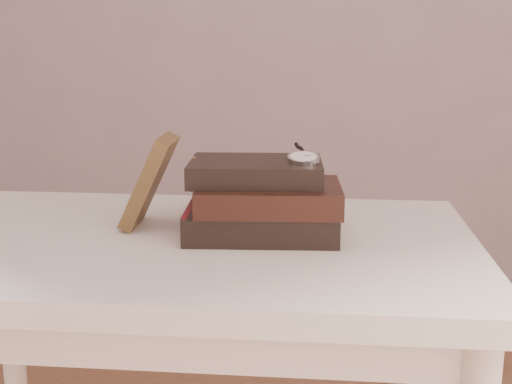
# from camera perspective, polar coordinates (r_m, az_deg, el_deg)

# --- Properties ---
(table) EXTENTS (1.00, 0.60, 0.75)m
(table) POSITION_cam_1_polar(r_m,az_deg,el_deg) (1.18, -6.20, -8.12)
(table) COLOR silver
(table) RESTS_ON ground
(book_stack) EXTENTS (0.27, 0.19, 0.13)m
(book_stack) POSITION_cam_1_polar(r_m,az_deg,el_deg) (1.14, 0.58, -0.75)
(book_stack) COLOR black
(book_stack) RESTS_ON table
(journal) EXTENTS (0.10, 0.11, 0.17)m
(journal) POSITION_cam_1_polar(r_m,az_deg,el_deg) (1.20, -9.11, 0.92)
(journal) COLOR #3B2A17
(journal) RESTS_ON table
(pocket_watch) EXTENTS (0.06, 0.16, 0.02)m
(pocket_watch) POSITION_cam_1_polar(r_m,az_deg,el_deg) (1.11, 4.05, 2.96)
(pocket_watch) COLOR silver
(pocket_watch) RESTS_ON book_stack
(eyeglasses) EXTENTS (0.11, 0.13, 0.05)m
(eyeglasses) POSITION_cam_1_polar(r_m,az_deg,el_deg) (1.23, -3.61, 0.87)
(eyeglasses) COLOR silver
(eyeglasses) RESTS_ON book_stack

